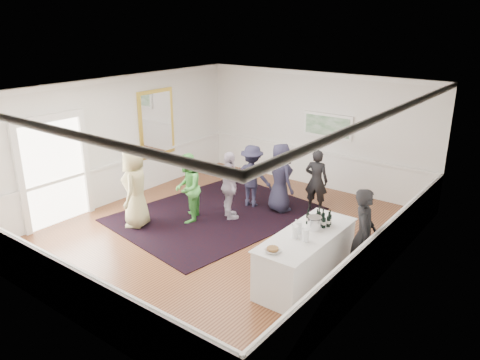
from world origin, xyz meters
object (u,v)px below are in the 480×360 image
Objects in this scene: serving_table at (306,257)px; ice_bucket at (314,223)px; guest_navy at (280,178)px; bartender at (364,235)px; guest_tan at (135,187)px; nut_bowl at (273,250)px; guest_dark_a at (252,176)px; guest_lilac at (230,186)px; guest_green at (187,188)px; guest_dark_b at (316,181)px.

ice_bucket reaches higher than serving_table.
bartender is at bearing 175.07° from guest_navy.
nut_bowl is at bearing 47.16° from guest_tan.
guest_tan is at bearing 49.71° from guest_dark_a.
bartender is 1.02× the size of guest_navy.
guest_lilac is at bearing 139.93° from nut_bowl.
guest_navy is at bearing 108.38° from guest_tan.
guest_dark_a is 6.09× the size of nut_bowl.
guest_green is at bearing 79.40° from guest_navy.
nut_bowl is at bearing 95.71° from guest_dark_b.
bartender reaches higher than serving_table.
guest_green is 0.95× the size of guest_navy.
guest_dark_a is (-0.04, 0.95, -0.03)m from guest_lilac.
guest_dark_a is 3.56m from ice_bucket.
guest_dark_b is 5.98× the size of nut_bowl.
guest_navy is at bearing 24.38° from guest_dark_b.
ice_bucket is 0.99× the size of nut_bowl.
guest_green reaches higher than guest_dark_b.
nut_bowl is (-0.12, -1.17, -0.08)m from ice_bucket.
guest_navy reaches higher than ice_bucket.
bartender is 0.91m from ice_bucket.
serving_table is at bearing 130.05° from guest_dark_a.
ice_bucket is at bearing 99.81° from bartender.
serving_table is 1.25× the size of guest_tan.
bartender is 1.12× the size of guest_dark_b.
guest_tan reaches higher than nut_bowl.
guest_tan reaches higher than guest_lilac.
guest_navy is at bearing -82.42° from guest_lilac.
guest_navy reaches higher than guest_dark_a.
guest_lilac is at bearing 37.36° from guest_dark_b.
guest_dark_b is (-2.21, 2.31, -0.09)m from bartender.
serving_table is 8.98× the size of ice_bucket.
guest_navy is 3.12m from ice_bucket.
guest_dark_a is (-2.88, 2.31, 0.32)m from serving_table.
nut_bowl is (4.18, -0.69, 0.05)m from guest_tan.
guest_tan reaches higher than serving_table.
guest_navy is (-0.70, -0.53, 0.07)m from guest_dark_b.
ice_bucket is at bearing 62.94° from guest_tan.
guest_tan is 4.33m from ice_bucket.
guest_navy is (2.15, 2.73, -0.08)m from guest_tan.
guest_dark_a is at bearing 126.90° from guest_green.
guest_navy is at bearing 133.72° from ice_bucket.
guest_navy is at bearing 120.68° from nut_bowl.
bartender is 0.94× the size of guest_tan.
guest_dark_a is 4.26m from nut_bowl.
bartender is 1.10× the size of guest_dark_a.
serving_table is 1.49× the size of guest_dark_b.
ice_bucket is at bearing -162.63° from guest_lilac.
guest_dark_a is at bearing 130.40° from nut_bowl.
bartender is at bearing 31.70° from ice_bucket.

